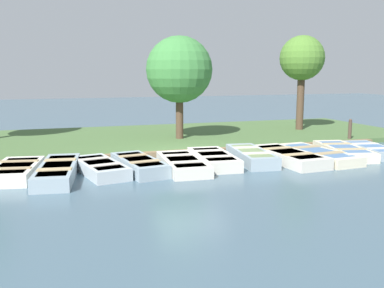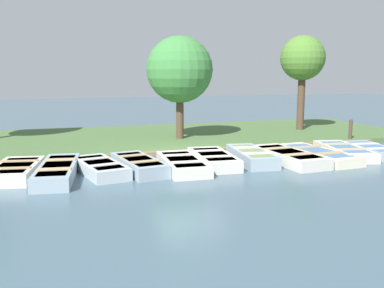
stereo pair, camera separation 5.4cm
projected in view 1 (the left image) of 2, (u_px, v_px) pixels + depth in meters
name	position (u px, v px, depth m)	size (l,w,h in m)	color
ground_plane	(190.00, 160.00, 15.33)	(80.00, 80.00, 0.00)	#425B6B
shore_bank	(157.00, 137.00, 20.00)	(8.00, 24.00, 0.20)	#476638
dock_walkway	(179.00, 150.00, 16.61)	(1.37, 17.14, 0.20)	brown
rowboat_1	(16.00, 171.00, 12.71)	(2.87, 1.62, 0.40)	silver
rowboat_2	(58.00, 171.00, 12.67)	(3.68, 1.50, 0.42)	#8C9EA8
rowboat_3	(100.00, 167.00, 13.17)	(2.94, 1.60, 0.39)	#B2BCC1
rowboat_4	(139.00, 165.00, 13.50)	(2.97, 1.43, 0.42)	#8C9EA8
rowboat_5	(183.00, 164.00, 13.79)	(3.15, 1.37, 0.37)	beige
rowboat_6	(213.00, 159.00, 14.41)	(2.93, 1.42, 0.41)	beige
rowboat_7	(251.00, 156.00, 14.89)	(3.12, 1.38, 0.43)	#8C9EA8
rowboat_8	(288.00, 156.00, 14.89)	(3.38, 1.45, 0.40)	beige
rowboat_9	(317.00, 154.00, 15.40)	(3.57, 1.51, 0.35)	beige
rowboat_10	(344.00, 151.00, 16.03)	(3.30, 1.79, 0.37)	beige
rowboat_11	(372.00, 150.00, 16.34)	(2.97, 1.56, 0.34)	#8C9EA8
mooring_post_far	(350.00, 131.00, 18.81)	(0.15, 0.15, 1.08)	#47382D
park_tree_left	(179.00, 70.00, 18.46)	(2.88, 2.88, 4.65)	#4C3828
park_tree_center	(302.00, 60.00, 21.41)	(2.23, 2.23, 4.93)	#4C3828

